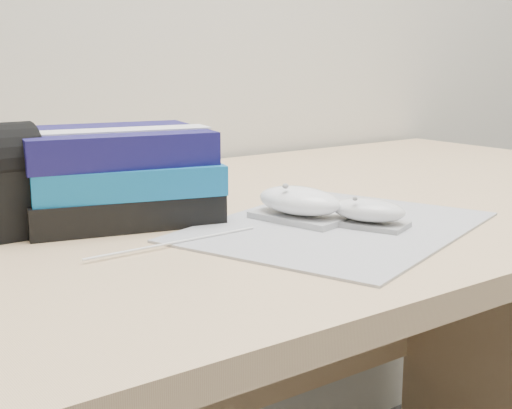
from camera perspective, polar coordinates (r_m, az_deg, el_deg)
desk at (r=1.11m, az=-2.32°, el=-11.45°), size 1.60×0.80×0.73m
mousepad at (r=0.87m, az=6.44°, el=-1.77°), size 0.43×0.38×0.00m
mouse_rear at (r=0.88m, az=3.47°, el=0.07°), size 0.09×0.13×0.05m
mouse_front at (r=0.86m, az=8.94°, el=-0.63°), size 0.08×0.11×0.04m
usb_cable at (r=0.78m, az=-6.52°, el=-3.04°), size 0.22×0.01×0.00m
book_stack at (r=0.92m, az=-11.11°, el=2.37°), size 0.27×0.24×0.12m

